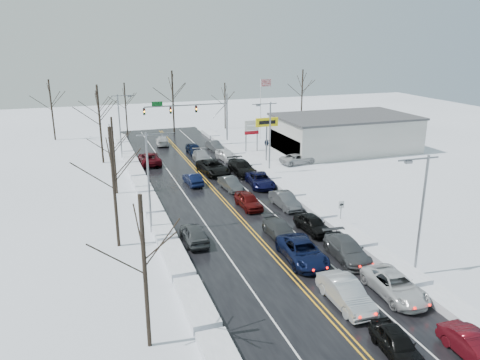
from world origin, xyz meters
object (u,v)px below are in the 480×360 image
object	(u,v)px
tires_plus_sign	(267,125)
dealership_building	(344,133)
queued_car_0	(396,354)
oncoming_car_0	(193,185)
traffic_signal_mast	(196,111)
flagpole	(262,103)

from	to	relation	value
tires_plus_sign	dealership_building	distance (m)	13.82
queued_car_0	oncoming_car_0	distance (m)	33.61
traffic_signal_mast	queued_car_0	distance (m)	53.40
traffic_signal_mast	dealership_building	xyz separation A→B (m)	(20.53, -9.99, -2.82)
flagpole	oncoming_car_0	distance (m)	28.16
traffic_signal_mast	queued_car_0	size ratio (longest dim) A/B	3.24
dealership_building	oncoming_car_0	size ratio (longest dim) A/B	4.86
dealership_building	oncoming_car_0	distance (m)	27.67
traffic_signal_mast	queued_car_0	xyz separation A→B (m)	(-1.79, -53.09, -5.48)
dealership_building	queued_car_0	size ratio (longest dim) A/B	4.98
traffic_signal_mast	oncoming_car_0	bearing A→B (deg)	-104.98
tires_plus_sign	queued_car_0	xyz separation A→B (m)	(-8.84, -41.10, -4.99)
tires_plus_sign	traffic_signal_mast	bearing A→B (deg)	120.46
tires_plus_sign	dealership_building	world-z (taller)	tires_plus_sign
traffic_signal_mast	tires_plus_sign	world-z (taller)	traffic_signal_mast
tires_plus_sign	flagpole	world-z (taller)	flagpole
tires_plus_sign	queued_car_0	world-z (taller)	tires_plus_sign
dealership_building	traffic_signal_mast	bearing A→B (deg)	154.05
traffic_signal_mast	dealership_building	bearing A→B (deg)	-25.95
tires_plus_sign	dealership_building	bearing A→B (deg)	8.47
tires_plus_sign	queued_car_0	bearing A→B (deg)	-102.14
dealership_building	oncoming_car_0	world-z (taller)	dealership_building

